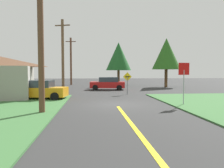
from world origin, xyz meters
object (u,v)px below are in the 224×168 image
at_px(stop_sign, 184,75).
at_px(oak_tree_left, 166,54).
at_px(car_approaching_junction, 108,83).
at_px(pine_tree_center, 119,56).
at_px(utility_pole_far, 71,61).
at_px(utility_pole_near, 41,33).
at_px(parked_car_near_building, 40,90).
at_px(direction_sign, 127,81).
at_px(utility_pole_mid, 63,55).

relative_size(stop_sign, oak_tree_left, 0.40).
distance_m(car_approaching_junction, pine_tree_center, 9.43).
bearing_deg(utility_pole_far, utility_pole_near, -88.25).
bearing_deg(utility_pole_far, pine_tree_center, -18.09).
height_order(utility_pole_far, pine_tree_center, utility_pole_far).
relative_size(utility_pole_far, oak_tree_left, 1.13).
height_order(stop_sign, utility_pole_near, utility_pole_near).
height_order(stop_sign, parked_car_near_building, stop_sign).
xyz_separation_m(car_approaching_junction, oak_tree_left, (9.06, 3.75, 4.17)).
bearing_deg(parked_car_near_building, pine_tree_center, 71.50).
height_order(car_approaching_junction, pine_tree_center, pine_tree_center).
height_order(parked_car_near_building, direction_sign, direction_sign).
distance_m(utility_pole_mid, pine_tree_center, 13.08).
xyz_separation_m(stop_sign, utility_pole_near, (-9.06, -2.03, 2.32)).
bearing_deg(utility_pole_mid, pine_tree_center, 53.39).
bearing_deg(direction_sign, oak_tree_left, 52.38).
xyz_separation_m(oak_tree_left, pine_tree_center, (-6.64, 4.41, -0.11)).
bearing_deg(direction_sign, parked_car_near_building, -158.45).
bearing_deg(oak_tree_left, car_approaching_junction, -157.53).
distance_m(parked_car_near_building, direction_sign, 8.55).
height_order(utility_pole_mid, direction_sign, utility_pole_mid).
xyz_separation_m(parked_car_near_building, utility_pole_far, (0.73, 19.95, 3.42)).
height_order(utility_pole_near, utility_pole_mid, utility_pole_near).
distance_m(utility_pole_mid, utility_pole_far, 13.14).
xyz_separation_m(utility_pole_mid, direction_sign, (6.91, -3.69, -2.84)).
relative_size(utility_pole_mid, pine_tree_center, 1.15).
height_order(car_approaching_junction, utility_pole_far, utility_pole_far).
relative_size(stop_sign, car_approaching_junction, 0.64).
height_order(oak_tree_left, pine_tree_center, oak_tree_left).
distance_m(parked_car_near_building, utility_pole_far, 20.25).
xyz_separation_m(parked_car_near_building, pine_tree_center, (8.82, 17.31, 4.07)).
bearing_deg(utility_pole_mid, utility_pole_far, 91.27).
distance_m(stop_sign, car_approaching_junction, 14.13).
distance_m(car_approaching_junction, utility_pole_mid, 6.79).
relative_size(parked_car_near_building, utility_pole_far, 0.54).
height_order(parked_car_near_building, oak_tree_left, oak_tree_left).
relative_size(utility_pole_far, direction_sign, 3.64).
xyz_separation_m(stop_sign, utility_pole_far, (-9.86, 24.24, 2.13)).
distance_m(utility_pole_mid, direction_sign, 8.33).
height_order(utility_pole_mid, oak_tree_left, utility_pole_mid).
xyz_separation_m(utility_pole_mid, oak_tree_left, (14.43, 6.08, 0.74)).
bearing_deg(utility_pole_far, utility_pole_mid, -88.73).
height_order(direction_sign, pine_tree_center, pine_tree_center).
distance_m(utility_pole_mid, oak_tree_left, 15.68).
xyz_separation_m(utility_pole_near, pine_tree_center, (7.28, 23.62, 0.46)).
distance_m(stop_sign, utility_pole_mid, 14.82).
distance_m(direction_sign, oak_tree_left, 12.84).
bearing_deg(stop_sign, utility_pole_near, 2.26).
height_order(parked_car_near_building, car_approaching_junction, same).
relative_size(utility_pole_near, utility_pole_mid, 1.04).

